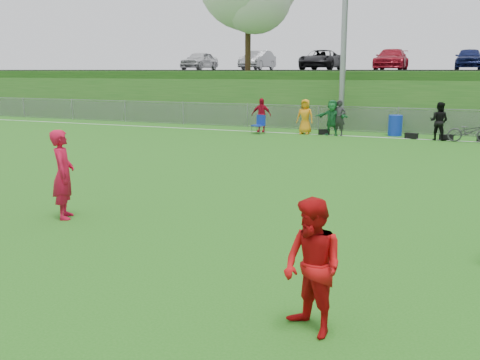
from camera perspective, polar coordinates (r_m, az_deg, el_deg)
The scene contains 13 objects.
ground at distance 8.50m, azimuth 0.45°, elevation -9.56°, with size 120.00×120.00×0.00m, color #1F6615.
sideline_far at distance 25.69m, azimuth 15.90°, elevation 4.34°, with size 60.00×0.10×0.01m, color white.
fence at distance 27.60m, azimuth 16.49°, elevation 6.13°, with size 58.00×0.06×1.30m.
berm at distance 38.48m, azimuth 18.45°, elevation 8.71°, with size 120.00×18.00×3.00m, color #1A4D15.
parking_lot at distance 40.44m, azimuth 18.83°, elevation 11.00°, with size 120.00×12.00×0.10m, color black.
car_row at distance 39.56m, azimuth 17.07°, elevation 12.23°, with size 32.04×5.18×1.44m.
spectator_row at distance 26.04m, azimuth 10.28°, elevation 6.55°, with size 9.44×0.85×1.69m.
gear_bags at distance 25.68m, azimuth 18.07°, elevation 4.49°, with size 7.71×0.48×0.26m.
player_red_left at distance 11.75m, azimuth -18.34°, elevation 0.57°, with size 0.68×0.45×1.88m, color red.
player_red_center at distance 6.36m, azimuth 7.75°, elevation -9.22°, with size 0.80×0.62×1.64m, color red.
recycling_bin at distance 26.63m, azimuth 16.22°, elevation 5.61°, with size 0.65×0.65×0.98m, color #1130B9.
camp_chair at distance 26.41m, azimuth 1.98°, elevation 5.54°, with size 0.62×0.62×0.91m.
bicycle at distance 25.25m, azimuth 23.28°, elevation 4.77°, with size 0.62×1.77×0.93m, color #323235.
Camera 1 is at (3.00, -7.33, 3.07)m, focal length 40.00 mm.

